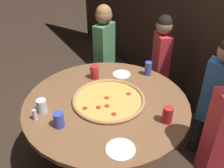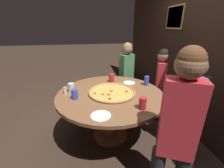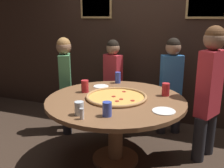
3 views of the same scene
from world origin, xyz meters
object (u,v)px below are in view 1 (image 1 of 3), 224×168
giant_pizza (109,99)px  drink_cup_front_edge (168,115)px  drink_cup_far_right (59,120)px  diner_side_left (160,61)px  drink_cup_centre_back (42,106)px  white_plate_right_side (122,74)px  diner_side_right (104,51)px  drink_cup_near_right (95,72)px  diner_centre_back (217,96)px  dining_table (107,114)px  white_plate_left_side (120,149)px  drink_cup_far_left (148,68)px  condiment_shaker (35,115)px

giant_pizza → drink_cup_front_edge: drink_cup_front_edge is taller
drink_cup_far_right → diner_side_left: (-0.48, 1.42, -0.08)m
drink_cup_centre_back → giant_pizza: bearing=75.3°
white_plate_right_side → diner_side_right: 0.59m
drink_cup_far_right → white_plate_right_side: (-0.42, 0.84, -0.06)m
drink_cup_near_right → diner_side_right: size_ratio=0.11×
diner_side_right → diner_centre_back: 1.43m
dining_table → giant_pizza: (-0.00, 0.02, 0.16)m
white_plate_left_side → diner_side_left: bearing=129.3°
diner_side_right → drink_cup_far_left: bearing=-107.8°
drink_cup_centre_back → drink_cup_far_right: bearing=14.2°
drink_cup_centre_back → white_plate_left_side: drink_cup_centre_back is taller
drink_cup_far_left → giant_pizza: bearing=-72.1°
white_plate_left_side → diner_centre_back: bearing=94.6°
white_plate_right_side → white_plate_left_side: size_ratio=0.88×
drink_cup_front_edge → drink_cup_near_right: bearing=-167.5°
dining_table → diner_side_left: diner_side_left is taller
white_plate_left_side → diner_side_right: 1.59m
giant_pizza → diner_side_right: size_ratio=0.50×
white_plate_right_side → diner_side_right: bearing=169.0°
dining_table → diner_side_left: bearing=112.2°
giant_pizza → drink_cup_far_left: size_ratio=4.54×
drink_cup_front_edge → white_plate_left_side: (0.06, -0.48, -0.07)m
giant_pizza → drink_cup_far_left: (-0.19, 0.58, 0.06)m
drink_cup_centre_back → drink_cup_near_right: 0.68m
diner_centre_back → drink_cup_far_left: bearing=-0.6°
drink_cup_front_edge → diner_side_right: 1.40m
white_plate_right_side → drink_cup_far_left: bearing=60.4°
drink_cup_far_right → white_plate_right_side: 0.94m
diner_centre_back → drink_cup_centre_back: bearing=41.2°
dining_table → diner_side_right: size_ratio=1.12×
drink_cup_far_right → diner_side_left: 1.50m
dining_table → diner_side_left: 1.03m
drink_cup_far_left → diner_side_right: (-0.71, -0.13, -0.06)m
drink_cup_near_right → diner_centre_back: bearing=43.7°
dining_table → drink_cup_far_left: 0.67m
giant_pizza → white_plate_left_side: giant_pizza is taller
drink_cup_far_left → drink_cup_far_right: size_ratio=1.12×
drink_cup_near_right → drink_cup_front_edge: 0.91m
diner_side_right → diner_centre_back: diner_centre_back is taller
drink_cup_centre_back → drink_cup_far_right: (0.24, 0.06, 0.00)m
white_plate_right_side → condiment_shaker: 1.01m
drink_cup_centre_back → white_plate_right_side: (-0.18, 0.90, -0.06)m
white_plate_left_side → white_plate_right_side: bearing=147.4°
white_plate_right_side → white_plate_left_side: (0.87, -0.56, 0.00)m
white_plate_left_side → diner_side_right: bearing=155.2°
drink_cup_near_right → white_plate_left_side: (0.95, -0.28, -0.07)m
drink_cup_centre_back → condiment_shaker: size_ratio=1.26×
drink_cup_front_edge → white_plate_left_side: bearing=-82.5°
dining_table → condiment_shaker: size_ratio=15.30×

